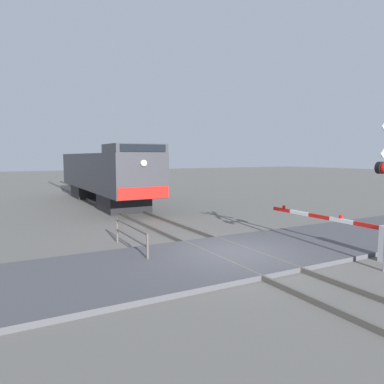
# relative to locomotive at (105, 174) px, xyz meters

# --- Properties ---
(ground_plane) EXTENTS (160.00, 160.00, 0.00)m
(ground_plane) POSITION_rel_locomotive_xyz_m (0.00, -15.78, -2.11)
(ground_plane) COLOR #605E59
(rail_track_left) EXTENTS (0.08, 80.00, 0.15)m
(rail_track_left) POSITION_rel_locomotive_xyz_m (-0.72, -15.78, -2.03)
(rail_track_left) COLOR #59544C
(rail_track_left) RESTS_ON ground_plane
(rail_track_right) EXTENTS (0.08, 80.00, 0.15)m
(rail_track_right) POSITION_rel_locomotive_xyz_m (0.72, -15.78, -2.03)
(rail_track_right) COLOR #59544C
(rail_track_right) RESTS_ON ground_plane
(road_surface) EXTENTS (36.00, 4.60, 0.15)m
(road_surface) POSITION_rel_locomotive_xyz_m (0.00, -15.78, -2.04)
(road_surface) COLOR #47474C
(road_surface) RESTS_ON ground_plane
(locomotive) EXTENTS (2.97, 15.70, 4.01)m
(locomotive) POSITION_rel_locomotive_xyz_m (0.00, 0.00, 0.00)
(locomotive) COLOR black
(locomotive) RESTS_ON ground_plane
(crossing_gate) EXTENTS (0.36, 5.77, 1.27)m
(crossing_gate) POSITION_rel_locomotive_xyz_m (3.84, -17.88, -1.32)
(crossing_gate) COLOR silver
(crossing_gate) RESTS_ON ground_plane
(guard_railing) EXTENTS (0.08, 3.22, 0.95)m
(guard_railing) POSITION_rel_locomotive_xyz_m (-2.83, -13.55, -1.48)
(guard_railing) COLOR #4C4742
(guard_railing) RESTS_ON ground_plane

